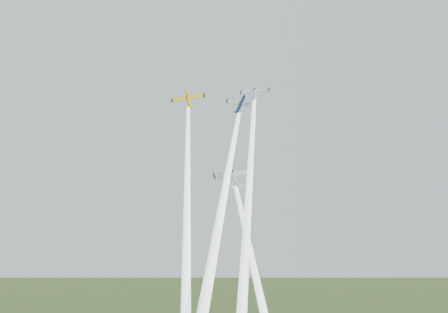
% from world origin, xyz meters
% --- Properties ---
extents(plane_yellow, '(9.72, 6.32, 8.80)m').
position_xyz_m(plane_yellow, '(-8.91, 5.35, 107.68)').
color(plane_yellow, yellow).
extents(smoke_trail_yellow, '(5.87, 43.56, 60.88)m').
position_xyz_m(smoke_trail_yellow, '(-6.97, -17.28, 75.24)').
color(smoke_trail_yellow, white).
extents(plane_navy, '(9.17, 6.27, 7.99)m').
position_xyz_m(plane_navy, '(3.68, -1.18, 104.73)').
color(plane_navy, '#0D1939').
extents(smoke_trail_navy, '(9.57, 32.94, 46.27)m').
position_xyz_m(smoke_trail_navy, '(-0.26, -18.33, 79.60)').
color(smoke_trail_navy, white).
extents(plane_silver_right, '(6.97, 5.56, 6.74)m').
position_xyz_m(plane_silver_right, '(7.01, -0.79, 107.81)').
color(plane_silver_right, silver).
extents(smoke_trail_silver_right, '(7.11, 45.25, 63.38)m').
position_xyz_m(smoke_trail_silver_right, '(4.42, -24.24, 74.12)').
color(smoke_trail_silver_right, white).
extents(plane_silver_low, '(10.73, 8.03, 8.85)m').
position_xyz_m(plane_silver_low, '(1.99, -5.29, 87.91)').
color(plane_silver_low, '#B2B9C1').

